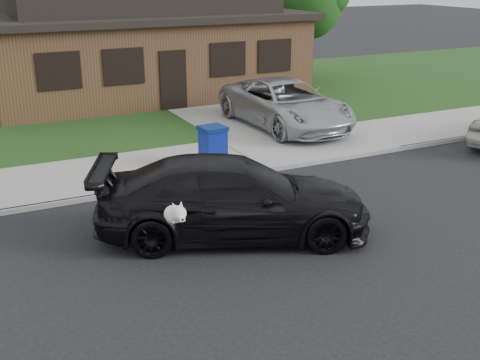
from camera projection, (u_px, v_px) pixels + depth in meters
name	position (u px, v px, depth m)	size (l,w,h in m)	color
ground	(178.00, 255.00, 11.25)	(120.00, 120.00, 0.00)	black
sidewalk	(109.00, 174.00, 15.46)	(60.00, 3.00, 0.12)	gray
curb	(125.00, 193.00, 14.19)	(60.00, 0.12, 0.12)	gray
lawn	(54.00, 111.00, 22.22)	(60.00, 13.00, 0.13)	#193814
driveway	(235.00, 111.00, 22.18)	(4.50, 13.00, 0.14)	gray
sedan	(233.00, 198.00, 11.85)	(5.84, 4.14, 1.57)	black
minivan	(285.00, 104.00, 19.52)	(2.51, 5.44, 1.51)	#ADB0B5
recycling_bin	(213.00, 146.00, 15.81)	(0.69, 0.71, 1.05)	navy
house	(139.00, 42.00, 24.88)	(12.60, 8.60, 4.65)	#422B1C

